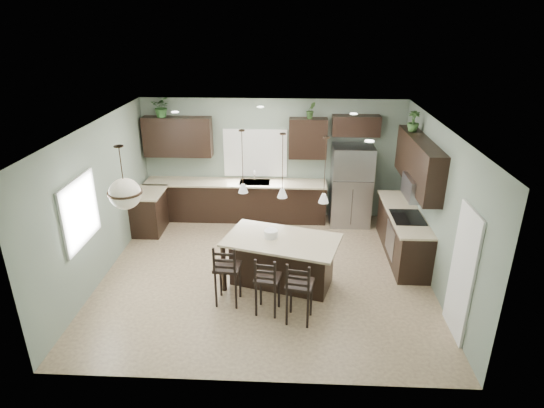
{
  "coord_description": "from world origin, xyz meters",
  "views": [
    {
      "loc": [
        0.48,
        -7.4,
        4.52
      ],
      "look_at": [
        0.1,
        0.4,
        1.25
      ],
      "focal_mm": 30.0,
      "sensor_mm": 36.0,
      "label": 1
    }
  ],
  "objects_px": {
    "serving_dish": "(271,234)",
    "plant_back_left": "(162,107)",
    "bar_stool_center": "(268,284)",
    "bar_stool_right": "(299,291)",
    "bar_stool_left": "(228,273)",
    "refrigerator": "(351,186)",
    "kitchen_island": "(282,262)"
  },
  "relations": [
    {
      "from": "plant_back_left",
      "to": "bar_stool_left",
      "type": "bearing_deg",
      "value": -61.89
    },
    {
      "from": "refrigerator",
      "to": "kitchen_island",
      "type": "distance_m",
      "value": 3.15
    },
    {
      "from": "serving_dish",
      "to": "bar_stool_center",
      "type": "bearing_deg",
      "value": -90.61
    },
    {
      "from": "plant_back_left",
      "to": "kitchen_island",
      "type": "bearing_deg",
      "value": -46.82
    },
    {
      "from": "serving_dish",
      "to": "bar_stool_center",
      "type": "relative_size",
      "value": 0.23
    },
    {
      "from": "refrigerator",
      "to": "serving_dish",
      "type": "relative_size",
      "value": 7.71
    },
    {
      "from": "kitchen_island",
      "to": "serving_dish",
      "type": "relative_size",
      "value": 8.11
    },
    {
      "from": "serving_dish",
      "to": "plant_back_left",
      "type": "height_order",
      "value": "plant_back_left"
    },
    {
      "from": "refrigerator",
      "to": "bar_stool_right",
      "type": "relative_size",
      "value": 1.68
    },
    {
      "from": "refrigerator",
      "to": "kitchen_island",
      "type": "height_order",
      "value": "refrigerator"
    },
    {
      "from": "refrigerator",
      "to": "plant_back_left",
      "type": "distance_m",
      "value": 4.58
    },
    {
      "from": "kitchen_island",
      "to": "serving_dish",
      "type": "bearing_deg",
      "value": -180.0
    },
    {
      "from": "bar_stool_left",
      "to": "plant_back_left",
      "type": "distance_m",
      "value": 4.49
    },
    {
      "from": "bar_stool_right",
      "to": "plant_back_left",
      "type": "height_order",
      "value": "plant_back_left"
    },
    {
      "from": "bar_stool_left",
      "to": "serving_dish",
      "type": "bearing_deg",
      "value": 47.17
    },
    {
      "from": "bar_stool_left",
      "to": "bar_stool_right",
      "type": "xyz_separation_m",
      "value": [
        1.19,
        -0.44,
        -0.01
      ]
    },
    {
      "from": "refrigerator",
      "to": "kitchen_island",
      "type": "relative_size",
      "value": 0.95
    },
    {
      "from": "serving_dish",
      "to": "bar_stool_right",
      "type": "distance_m",
      "value": 1.26
    },
    {
      "from": "bar_stool_left",
      "to": "bar_stool_center",
      "type": "distance_m",
      "value": 0.72
    },
    {
      "from": "bar_stool_left",
      "to": "bar_stool_center",
      "type": "bearing_deg",
      "value": -14.34
    },
    {
      "from": "kitchen_island",
      "to": "serving_dish",
      "type": "xyz_separation_m",
      "value": [
        -0.19,
        0.06,
        0.53
      ]
    },
    {
      "from": "bar_stool_center",
      "to": "bar_stool_right",
      "type": "bearing_deg",
      "value": -12.35
    },
    {
      "from": "bar_stool_center",
      "to": "bar_stool_right",
      "type": "distance_m",
      "value": 0.55
    },
    {
      "from": "bar_stool_center",
      "to": "kitchen_island",
      "type": "bearing_deg",
      "value": 85.82
    },
    {
      "from": "serving_dish",
      "to": "plant_back_left",
      "type": "xyz_separation_m",
      "value": [
        -2.56,
        2.88,
        1.64
      ]
    },
    {
      "from": "serving_dish",
      "to": "bar_stool_left",
      "type": "relative_size",
      "value": 0.21
    },
    {
      "from": "refrigerator",
      "to": "plant_back_left",
      "type": "xyz_separation_m",
      "value": [
        -4.25,
        0.2,
        1.71
      ]
    },
    {
      "from": "kitchen_island",
      "to": "bar_stool_center",
      "type": "distance_m",
      "value": 0.84
    },
    {
      "from": "bar_stool_left",
      "to": "bar_stool_center",
      "type": "xyz_separation_m",
      "value": [
        0.68,
        -0.23,
        -0.04
      ]
    },
    {
      "from": "serving_dish",
      "to": "bar_stool_center",
      "type": "xyz_separation_m",
      "value": [
        -0.01,
        -0.86,
        -0.47
      ]
    },
    {
      "from": "bar_stool_center",
      "to": "plant_back_left",
      "type": "bearing_deg",
      "value": 134.12
    },
    {
      "from": "kitchen_island",
      "to": "plant_back_left",
      "type": "xyz_separation_m",
      "value": [
        -2.76,
        2.94,
        2.17
      ]
    }
  ]
}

